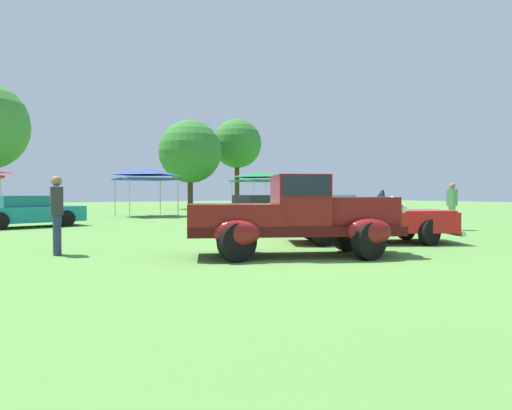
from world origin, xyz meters
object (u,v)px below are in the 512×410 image
Objects in this scene: show_car_skyblue at (336,206)px; spectator_between_cars at (57,212)px; feature_pickup_truck at (295,215)px; show_car_teal at (27,212)px; show_car_charcoal at (258,208)px; spectator_near_truck at (452,204)px; neighbor_convertible at (372,221)px; canopy_tent_right_field at (260,176)px; canopy_tent_center_field at (146,173)px.

spectator_between_cars is (-15.08, -7.81, 0.31)m from show_car_skyblue.
show_car_teal is at bearing 107.54° from feature_pickup_truck.
feature_pickup_truck is at bearing -72.46° from show_car_teal.
spectator_near_truck reaches higher than show_car_charcoal.
feature_pickup_truck is 0.97× the size of neighbor_convertible.
neighbor_convertible is 13.15m from show_car_teal.
show_car_teal is at bearing 87.51° from spectator_between_cars.
show_car_skyblue is 6.84m from canopy_tent_right_field.
canopy_tent_center_field reaches higher than show_car_skyblue.
spectator_between_cars is at bearing 145.83° from feature_pickup_truck.
canopy_tent_right_field is (14.56, 14.38, 1.51)m from spectator_between_cars.
spectator_near_truck and spectator_between_cars have the same top height.
canopy_tent_right_field is at bearing 20.16° from show_car_teal.
canopy_tent_center_field reaches higher than show_car_charcoal.
canopy_tent_center_field reaches higher than spectator_near_truck.
show_car_charcoal is at bearing -61.79° from canopy_tent_center_field.
spectator_near_truck is 15.02m from canopy_tent_right_field.
spectator_near_truck is at bearing 14.08° from neighbor_convertible.
feature_pickup_truck is 1.51× the size of canopy_tent_center_field.
feature_pickup_truck reaches higher than show_car_skyblue.
show_car_charcoal is 1.40× the size of canopy_tent_center_field.
neighbor_convertible is at bearing 16.48° from feature_pickup_truck.
spectator_between_cars is (-0.40, -9.18, 0.31)m from show_car_teal.
feature_pickup_truck is at bearing -119.41° from show_car_charcoal.
neighbor_convertible is 2.78× the size of spectator_near_truck.
show_car_teal is 1.41× the size of canopy_tent_right_field.
neighbor_convertible is at bearing -165.92° from spectator_near_truck.
spectator_between_cars is 20.52m from canopy_tent_right_field.
feature_pickup_truck reaches higher than neighbor_convertible.
canopy_tent_center_field is (-3.42, 6.38, 1.82)m from show_car_charcoal.
spectator_near_truck reaches higher than show_car_skyblue.
feature_pickup_truck reaches higher than spectator_near_truck.
feature_pickup_truck is at bearing -99.22° from canopy_tent_center_field.
show_car_teal is 9.20m from spectator_between_cars.
feature_pickup_truck is 2.70× the size of spectator_between_cars.
show_car_skyblue is at bearing -5.65° from show_car_charcoal.
show_car_teal is 1.00× the size of show_car_charcoal.
spectator_between_cars reaches higher than show_car_skyblue.
canopy_tent_right_field is at bearing 84.19° from spectator_near_truck.
feature_pickup_truck is at bearing -135.59° from show_car_skyblue.
feature_pickup_truck reaches higher than spectator_between_cars.
show_car_charcoal is at bearing 38.29° from spectator_between_cars.
canopy_tent_right_field reaches higher than spectator_between_cars.
canopy_tent_right_field is at bearing 66.56° from neighbor_convertible.
neighbor_convertible is 1.56× the size of canopy_tent_center_field.
spectator_between_cars is at bearing 165.99° from neighbor_convertible.
spectator_between_cars is (-13.04, 0.49, 0.00)m from spectator_near_truck.
show_car_skyblue is 10.71m from canopy_tent_center_field.
show_car_charcoal is 7.58m from canopy_tent_right_field.
canopy_tent_right_field reaches higher than show_car_skyblue.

